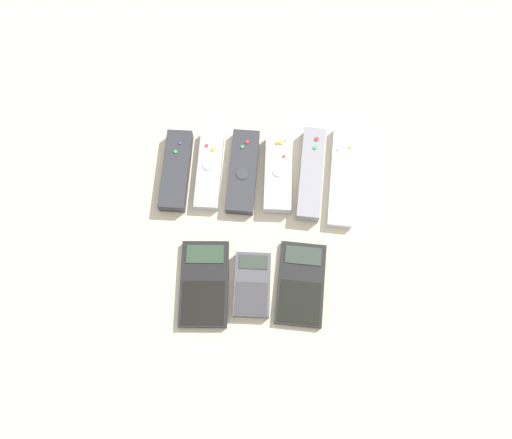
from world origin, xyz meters
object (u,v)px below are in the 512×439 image
at_px(calculator_0, 204,283).
at_px(calculator_1, 253,284).
at_px(remote_5, 342,177).
at_px(remote_3, 278,173).
at_px(remote_1, 209,170).
at_px(remote_2, 243,171).
at_px(remote_0, 176,170).
at_px(calculator_2, 301,284).
at_px(remote_4, 311,174).

distance_m(calculator_0, calculator_1, 0.09).
bearing_deg(calculator_0, remote_5, 39.18).
bearing_deg(remote_3, remote_1, 178.18).
bearing_deg(remote_2, remote_0, -176.03).
height_order(remote_3, calculator_2, remote_3).
xyz_separation_m(remote_4, calculator_2, (-0.01, -0.22, -0.01)).
height_order(remote_1, remote_3, remote_3).
height_order(remote_3, calculator_0, remote_3).
bearing_deg(remote_2, calculator_0, -102.60).
distance_m(remote_1, remote_2, 0.07).
distance_m(remote_4, calculator_0, 0.30).
bearing_deg(remote_5, remote_2, -176.69).
relative_size(remote_0, calculator_2, 1.06).
bearing_deg(calculator_1, remote_4, 64.92).
xyz_separation_m(remote_4, calculator_0, (-0.19, -0.23, -0.01)).
height_order(remote_0, calculator_0, remote_0).
bearing_deg(remote_0, calculator_2, -39.94).
distance_m(remote_1, remote_5, 0.26).
bearing_deg(calculator_1, remote_1, 112.78).
bearing_deg(calculator_0, calculator_1, -1.28).
xyz_separation_m(remote_2, remote_3, (0.07, -0.00, 0.00)).
bearing_deg(remote_3, remote_2, 178.18).
distance_m(remote_0, remote_1, 0.07).
distance_m(remote_4, remote_5, 0.06).
relative_size(remote_2, remote_5, 0.83).
bearing_deg(calculator_1, remote_5, 53.10).
bearing_deg(calculator_2, remote_4, 89.24).
distance_m(remote_1, calculator_2, 0.29).
bearing_deg(remote_5, remote_0, -175.67).
relative_size(remote_5, calculator_1, 1.78).
height_order(remote_4, calculator_0, remote_4).
xyz_separation_m(remote_1, remote_5, (0.26, -0.00, -0.00)).
height_order(remote_1, remote_5, remote_1).
bearing_deg(remote_4, remote_1, -176.77).
bearing_deg(remote_0, remote_5, 1.17).
distance_m(remote_1, calculator_0, 0.23).
height_order(remote_3, calculator_1, remote_3).
xyz_separation_m(remote_0, remote_3, (0.20, 0.01, -0.00)).
xyz_separation_m(remote_5, calculator_0, (-0.25, -0.23, -0.00)).
relative_size(remote_2, calculator_1, 1.48).
bearing_deg(calculator_2, remote_5, 73.69).
relative_size(remote_1, remote_5, 0.79).
bearing_deg(remote_1, calculator_1, -66.50).
bearing_deg(remote_0, remote_3, 1.47).
distance_m(remote_0, calculator_1, 0.28).
bearing_deg(calculator_0, remote_1, 89.68).
height_order(remote_5, calculator_2, remote_5).
relative_size(remote_0, calculator_0, 1.02).
relative_size(remote_3, calculator_0, 1.00).
bearing_deg(remote_0, calculator_1, -53.05).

